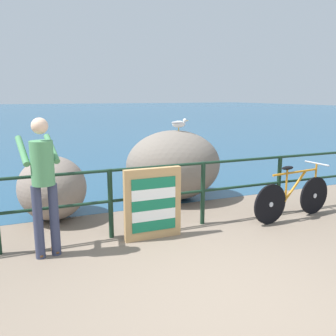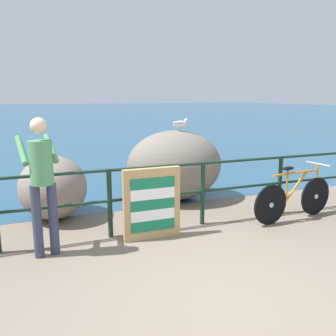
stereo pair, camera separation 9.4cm
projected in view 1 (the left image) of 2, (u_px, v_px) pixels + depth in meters
name	position (u px, v px, depth m)	size (l,w,h in m)	color
ground_plane	(55.00, 130.00, 21.76)	(120.00, 120.00, 0.10)	#756656
sea_surface	(36.00, 111.00, 47.32)	(120.00, 90.00, 0.01)	navy
promenade_railing	(159.00, 190.00, 5.35)	(7.53, 0.07, 1.02)	black
bicycle	(293.00, 196.00, 5.93)	(1.69, 0.48, 0.92)	black
person_at_railing	(43.00, 181.00, 4.42)	(0.52, 0.67, 1.78)	#333851
folded_deckchair_stack	(153.00, 204.00, 5.08)	(0.84, 0.10, 1.04)	tan
breakwater_boulder_main	(174.00, 165.00, 7.03)	(1.90, 1.56, 1.37)	slate
breakwater_boulder_left	(52.00, 188.00, 5.93)	(1.12, 1.34, 1.06)	gray
seagull	(179.00, 123.00, 6.82)	(0.34, 0.17, 0.23)	gold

